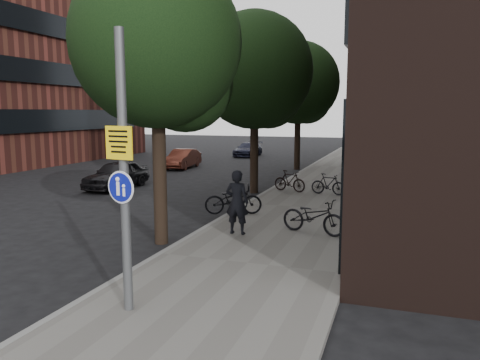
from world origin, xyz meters
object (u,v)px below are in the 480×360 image
at_px(pedestrian, 237,202).
at_px(parked_bike_facade_near, 313,216).
at_px(signpost, 124,173).
at_px(parked_car_near, 117,175).

bearing_deg(pedestrian, parked_bike_facade_near, -160.69).
height_order(signpost, pedestrian, signpost).
bearing_deg(parked_bike_facade_near, pedestrian, 125.02).
bearing_deg(pedestrian, signpost, 88.53).
xyz_separation_m(pedestrian, parked_car_near, (-8.22, 6.41, -0.39)).
height_order(pedestrian, parked_car_near, pedestrian).
relative_size(signpost, parked_car_near, 1.26).
distance_m(pedestrian, parked_car_near, 10.44).
relative_size(pedestrian, parked_car_near, 0.48).
bearing_deg(signpost, parked_bike_facade_near, 80.06).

